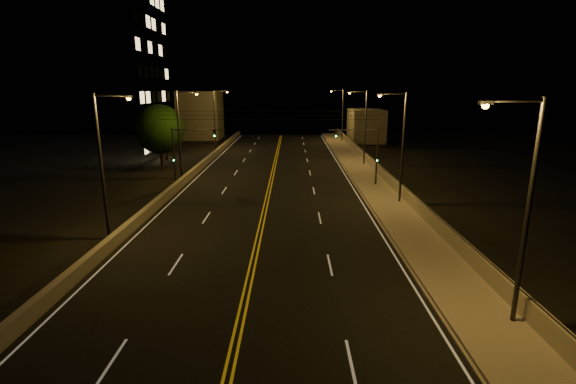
{
  "coord_description": "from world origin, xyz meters",
  "views": [
    {
      "loc": [
        2.25,
        -12.04,
        10.03
      ],
      "look_at": [
        2.0,
        18.0,
        2.5
      ],
      "focal_mm": 26.0,
      "sensor_mm": 36.0,
      "label": 1
    }
  ],
  "objects_px": {
    "streetlight_6": "(216,116)",
    "traffic_signal_right": "(367,150)",
    "streetlight_1": "(400,142)",
    "tree_1": "(165,132)",
    "tree_0": "(160,129)",
    "streetlight_5": "(181,129)",
    "streetlight_0": "(523,202)",
    "streetlight_2": "(363,123)",
    "building_tower": "(71,60)",
    "traffic_signal_left": "(183,150)",
    "streetlight_4": "(105,158)",
    "streetlight_3": "(341,112)"
  },
  "relations": [
    {
      "from": "streetlight_6",
      "to": "tree_0",
      "type": "relative_size",
      "value": 1.19
    },
    {
      "from": "streetlight_5",
      "to": "traffic_signal_left",
      "type": "bearing_deg",
      "value": -73.57
    },
    {
      "from": "streetlight_1",
      "to": "tree_1",
      "type": "relative_size",
      "value": 1.52
    },
    {
      "from": "building_tower",
      "to": "tree_0",
      "type": "xyz_separation_m",
      "value": [
        15.79,
        -11.61,
        -8.74
      ]
    },
    {
      "from": "streetlight_4",
      "to": "tree_1",
      "type": "relative_size",
      "value": 1.52
    },
    {
      "from": "building_tower",
      "to": "streetlight_5",
      "type": "bearing_deg",
      "value": -40.03
    },
    {
      "from": "streetlight_6",
      "to": "building_tower",
      "type": "distance_m",
      "value": 22.08
    },
    {
      "from": "streetlight_1",
      "to": "streetlight_2",
      "type": "height_order",
      "value": "same"
    },
    {
      "from": "tree_1",
      "to": "streetlight_6",
      "type": "bearing_deg",
      "value": 59.14
    },
    {
      "from": "streetlight_5",
      "to": "streetlight_0",
      "type": "bearing_deg",
      "value": -54.37
    },
    {
      "from": "streetlight_3",
      "to": "streetlight_5",
      "type": "bearing_deg",
      "value": -123.09
    },
    {
      "from": "streetlight_2",
      "to": "traffic_signal_right",
      "type": "relative_size",
      "value": 1.59
    },
    {
      "from": "streetlight_6",
      "to": "building_tower",
      "type": "xyz_separation_m",
      "value": [
        -19.73,
        -5.43,
        8.29
      ]
    },
    {
      "from": "streetlight_0",
      "to": "streetlight_2",
      "type": "xyz_separation_m",
      "value": [
        0.0,
        38.13,
        0.0
      ]
    },
    {
      "from": "streetlight_3",
      "to": "tree_0",
      "type": "height_order",
      "value": "streetlight_3"
    },
    {
      "from": "streetlight_0",
      "to": "streetlight_2",
      "type": "bearing_deg",
      "value": 90.0
    },
    {
      "from": "tree_1",
      "to": "traffic_signal_right",
      "type": "bearing_deg",
      "value": -32.66
    },
    {
      "from": "building_tower",
      "to": "tree_0",
      "type": "relative_size",
      "value": 3.55
    },
    {
      "from": "streetlight_5",
      "to": "tree_1",
      "type": "distance_m",
      "value": 13.85
    },
    {
      "from": "traffic_signal_right",
      "to": "streetlight_2",
      "type": "bearing_deg",
      "value": 82.72
    },
    {
      "from": "streetlight_0",
      "to": "streetlight_1",
      "type": "height_order",
      "value": "same"
    },
    {
      "from": "streetlight_1",
      "to": "streetlight_6",
      "type": "bearing_deg",
      "value": 123.43
    },
    {
      "from": "streetlight_2",
      "to": "tree_1",
      "type": "bearing_deg",
      "value": 170.85
    },
    {
      "from": "streetlight_3",
      "to": "streetlight_4",
      "type": "bearing_deg",
      "value": -112.32
    },
    {
      "from": "tree_0",
      "to": "tree_1",
      "type": "xyz_separation_m",
      "value": [
        -1.71,
        7.58,
        -1.09
      ]
    },
    {
      "from": "streetlight_6",
      "to": "tree_1",
      "type": "xyz_separation_m",
      "value": [
        -5.65,
        -9.46,
        -1.54
      ]
    },
    {
      "from": "building_tower",
      "to": "streetlight_0",
      "type": "bearing_deg",
      "value": -48.48
    },
    {
      "from": "tree_1",
      "to": "tree_0",
      "type": "bearing_deg",
      "value": -77.28
    },
    {
      "from": "streetlight_2",
      "to": "building_tower",
      "type": "xyz_separation_m",
      "value": [
        -41.2,
        8.4,
        8.29
      ]
    },
    {
      "from": "streetlight_5",
      "to": "tree_0",
      "type": "relative_size",
      "value": 1.19
    },
    {
      "from": "streetlight_0",
      "to": "streetlight_5",
      "type": "relative_size",
      "value": 1.0
    },
    {
      "from": "streetlight_0",
      "to": "traffic_signal_right",
      "type": "bearing_deg",
      "value": 93.37
    },
    {
      "from": "traffic_signal_right",
      "to": "streetlight_1",
      "type": "bearing_deg",
      "value": -77.01
    },
    {
      "from": "streetlight_6",
      "to": "traffic_signal_left",
      "type": "distance_m",
      "value": 25.94
    },
    {
      "from": "streetlight_0",
      "to": "tree_1",
      "type": "xyz_separation_m",
      "value": [
        -27.12,
        42.5,
        -1.54
      ]
    },
    {
      "from": "traffic_signal_right",
      "to": "tree_0",
      "type": "relative_size",
      "value": 0.75
    },
    {
      "from": "tree_0",
      "to": "streetlight_3",
      "type": "bearing_deg",
      "value": 47.76
    },
    {
      "from": "streetlight_5",
      "to": "tree_1",
      "type": "bearing_deg",
      "value": 114.26
    },
    {
      "from": "streetlight_4",
      "to": "streetlight_6",
      "type": "relative_size",
      "value": 1.0
    },
    {
      "from": "streetlight_3",
      "to": "streetlight_4",
      "type": "distance_m",
      "value": 56.54
    },
    {
      "from": "streetlight_3",
      "to": "tree_1",
      "type": "height_order",
      "value": "streetlight_3"
    },
    {
      "from": "streetlight_6",
      "to": "streetlight_2",
      "type": "bearing_deg",
      "value": -32.79
    },
    {
      "from": "streetlight_2",
      "to": "traffic_signal_left",
      "type": "height_order",
      "value": "streetlight_2"
    },
    {
      "from": "streetlight_5",
      "to": "streetlight_6",
      "type": "relative_size",
      "value": 1.0
    },
    {
      "from": "streetlight_6",
      "to": "traffic_signal_right",
      "type": "xyz_separation_m",
      "value": [
        19.93,
        -25.86,
        -1.71
      ]
    },
    {
      "from": "streetlight_5",
      "to": "building_tower",
      "type": "distance_m",
      "value": 27.07
    },
    {
      "from": "traffic_signal_left",
      "to": "building_tower",
      "type": "distance_m",
      "value": 30.87
    },
    {
      "from": "streetlight_4",
      "to": "building_tower",
      "type": "xyz_separation_m",
      "value": [
        -19.73,
        35.93,
        8.29
      ]
    },
    {
      "from": "streetlight_0",
      "to": "streetlight_1",
      "type": "xyz_separation_m",
      "value": [
        0.0,
        19.44,
        0.0
      ]
    },
    {
      "from": "streetlight_6",
      "to": "streetlight_0",
      "type": "bearing_deg",
      "value": -67.55
    }
  ]
}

